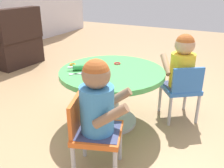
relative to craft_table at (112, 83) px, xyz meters
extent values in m
plane|color=tan|center=(0.00, 0.00, -0.38)|extent=(10.00, 10.00, 0.00)
cylinder|color=silver|center=(0.00, 0.00, -0.37)|extent=(0.44, 0.44, 0.03)
cylinder|color=silver|center=(0.00, 0.00, -0.15)|extent=(0.12, 0.12, 0.46)
cylinder|color=#4CB259|center=(0.00, 0.00, 0.10)|extent=(0.88, 0.88, 0.04)
cylinder|color=#B7B7BC|center=(-0.42, -0.28, -0.24)|extent=(0.03, 0.03, 0.28)
cylinder|color=#B7B7BC|center=(-0.75, -0.12, -0.24)|extent=(0.03, 0.03, 0.28)
cylinder|color=#B7B7BC|center=(-0.51, -0.04, -0.24)|extent=(0.03, 0.03, 0.28)
cube|color=orange|center=(-0.59, -0.20, -0.09)|extent=(0.38, 0.38, 0.04)
cube|color=orange|center=(-0.63, -0.07, 0.04)|extent=(0.26, 0.11, 0.22)
cube|color=#3F4772|center=(-0.59, -0.20, -0.08)|extent=(0.34, 0.35, 0.04)
cylinder|color=#3F8CCC|center=(-0.59, -0.20, 0.09)|extent=(0.21, 0.21, 0.30)
sphere|color=#997051|center=(-0.59, -0.20, 0.31)|extent=(0.17, 0.17, 0.17)
sphere|color=#B25926|center=(-0.59, -0.20, 0.33)|extent=(0.16, 0.16, 0.16)
cylinder|color=#997051|center=(-0.66, -0.33, 0.11)|extent=(0.12, 0.22, 0.17)
cylinder|color=#997051|center=(-0.45, -0.26, 0.11)|extent=(0.12, 0.22, 0.17)
cylinder|color=#B7B7BC|center=(0.55, -0.53, -0.24)|extent=(0.03, 0.03, 0.28)
cylinder|color=#B7B7BC|center=(0.39, -0.32, -0.24)|extent=(0.03, 0.03, 0.28)
cylinder|color=#B7B7BC|center=(0.34, -0.68, -0.24)|extent=(0.03, 0.03, 0.28)
cylinder|color=#B7B7BC|center=(0.18, -0.47, -0.24)|extent=(0.03, 0.03, 0.28)
cube|color=blue|center=(0.37, -0.50, -0.09)|extent=(0.42, 0.42, 0.04)
cube|color=blue|center=(0.26, -0.58, 0.04)|extent=(0.18, 0.23, 0.22)
cube|color=#3F4772|center=(0.37, -0.50, -0.08)|extent=(0.38, 0.37, 0.04)
cylinder|color=yellow|center=(0.37, -0.50, 0.09)|extent=(0.21, 0.21, 0.30)
sphere|color=tan|center=(0.37, -0.50, 0.31)|extent=(0.17, 0.17, 0.17)
sphere|color=#B25926|center=(0.37, -0.50, 0.33)|extent=(0.16, 0.16, 0.16)
cylinder|color=tan|center=(0.51, -0.53, 0.11)|extent=(0.20, 0.17, 0.17)
cylinder|color=tan|center=(0.38, -0.36, 0.11)|extent=(0.20, 0.17, 0.17)
cube|color=black|center=(0.84, 2.20, -0.18)|extent=(0.75, 0.75, 0.40)
cube|color=black|center=(0.82, 1.91, 0.24)|extent=(0.71, 0.21, 0.45)
cube|color=black|center=(1.14, 2.18, 0.12)|extent=(0.16, 0.60, 0.20)
cylinder|color=green|center=(-0.11, 0.23, 0.15)|extent=(0.12, 0.14, 0.05)
cylinder|color=white|center=(-0.17, 0.30, 0.15)|extent=(0.04, 0.05, 0.02)
cylinder|color=white|center=(-0.06, 0.15, 0.15)|extent=(0.04, 0.05, 0.02)
cube|color=silver|center=(-0.22, 0.21, 0.12)|extent=(0.10, 0.08, 0.01)
cube|color=silver|center=(-0.22, 0.21, 0.12)|extent=(0.06, 0.10, 0.01)
torus|color=#3F72CC|center=(-0.17, 0.18, 0.12)|extent=(0.05, 0.05, 0.01)
torus|color=#3F72CC|center=(-0.20, 0.16, 0.12)|extent=(0.05, 0.05, 0.01)
cylinder|color=#F2CC72|center=(0.03, 0.14, 0.13)|extent=(0.09, 0.09, 0.01)
torus|color=red|center=(-0.04, 0.06, 0.13)|extent=(0.06, 0.06, 0.01)
torus|color=orange|center=(-0.04, 0.37, 0.13)|extent=(0.06, 0.06, 0.01)
torus|color=red|center=(0.17, 0.03, 0.13)|extent=(0.06, 0.06, 0.01)
camera|label=1|loc=(-1.71, -0.88, 0.81)|focal=39.13mm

